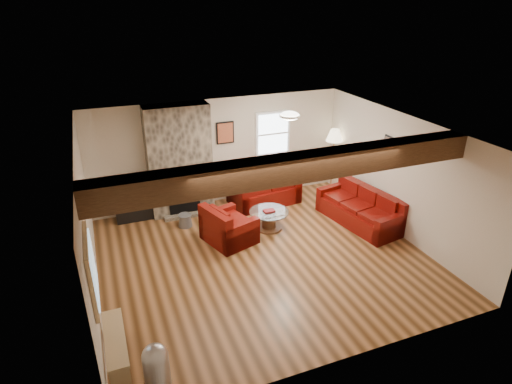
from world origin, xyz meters
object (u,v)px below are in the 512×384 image
armchair_red (229,224)px  tv_cabinet (139,207)px  television (137,188)px  floor_lamp (334,139)px  loveseat (264,186)px  coffee_table (269,220)px  sofa_three (359,207)px

armchair_red → tv_cabinet: bearing=24.7°
television → floor_lamp: 4.84m
loveseat → tv_cabinet: loveseat is taller
armchair_red → coffee_table: armchair_red is taller
loveseat → floor_lamp: bearing=-5.4°
sofa_three → tv_cabinet: 4.90m
sofa_three → floor_lamp: bearing=159.8°
loveseat → television: (-2.92, 0.30, 0.30)m
tv_cabinet → loveseat: bearing=-5.9°
television → floor_lamp: floor_lamp is taller
television → tv_cabinet: bearing=0.0°
sofa_three → loveseat: loveseat is taller
coffee_table → television: 3.00m
loveseat → coffee_table: size_ratio=1.89×
armchair_red → tv_cabinet: size_ratio=0.94×
coffee_table → tv_cabinet: (-2.53, 1.53, 0.05)m
coffee_table → television: (-2.53, 1.53, 0.52)m
armchair_red → tv_cabinet: 2.32m
sofa_three → floor_lamp: size_ratio=1.22×
loveseat → armchair_red: (-1.34, -1.40, -0.03)m
sofa_three → armchair_red: bearing=-106.0°
television → armchair_red: bearing=-47.1°
sofa_three → coffee_table: size_ratio=2.35×
loveseat → tv_cabinet: (-2.92, 0.30, -0.17)m
armchair_red → tv_cabinet: armchair_red is taller
coffee_table → armchair_red: bearing=-170.0°
loveseat → television: bearing=168.0°
television → floor_lamp: bearing=-3.3°
loveseat → coffee_table: 1.31m
loveseat → floor_lamp: floor_lamp is taller
sofa_three → floor_lamp: 2.03m
coffee_table → tv_cabinet: 2.95m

